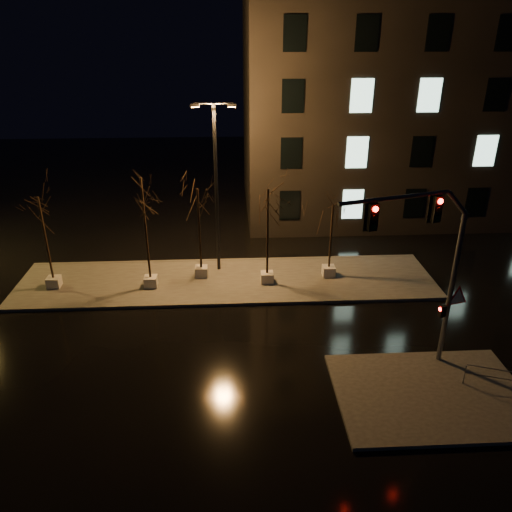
{
  "coord_description": "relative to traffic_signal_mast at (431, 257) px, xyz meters",
  "views": [
    {
      "loc": [
        0.27,
        -17.72,
        12.4
      ],
      "look_at": [
        1.39,
        3.14,
        2.8
      ],
      "focal_mm": 35.0,
      "sensor_mm": 36.0,
      "label": 1
    }
  ],
  "objects": [
    {
      "name": "streetlight_main",
      "position": [
        -7.88,
        9.13,
        0.43
      ],
      "size": [
        2.23,
        0.29,
        8.96
      ],
      "rotation": [
        0.0,
        0.0,
        -0.02
      ],
      "color": "black",
      "rests_on": "median"
    },
    {
      "name": "tree_3",
      "position": [
        -5.32,
        7.41,
        -0.76
      ],
      "size": [
        1.8,
        1.8,
        5.25
      ],
      "color": "beige",
      "rests_on": "median"
    },
    {
      "name": "sidewalk_corner",
      "position": [
        0.07,
        -1.68,
        -4.82
      ],
      "size": [
        7.0,
        5.0,
        0.15
      ],
      "primitive_type": "cube",
      "color": "#42413B",
      "rests_on": "ground"
    },
    {
      "name": "building",
      "position": [
        6.57,
        19.82,
        2.61
      ],
      "size": [
        25.0,
        12.0,
        15.0
      ],
      "primitive_type": "cube",
      "color": "black",
      "rests_on": "ground"
    },
    {
      "name": "tree_0",
      "position": [
        -16.37,
        7.47,
        -0.95
      ],
      "size": [
        1.8,
        1.8,
        5.0
      ],
      "color": "beige",
      "rests_on": "median"
    },
    {
      "name": "tree_4",
      "position": [
        -1.94,
        7.98,
        -1.59
      ],
      "size": [
        1.8,
        1.8,
        4.15
      ],
      "color": "beige",
      "rests_on": "median"
    },
    {
      "name": "traffic_signal_mast",
      "position": [
        0.0,
        0.0,
        0.0
      ],
      "size": [
        5.74,
        1.61,
        7.22
      ],
      "rotation": [
        0.0,
        0.0,
        0.27
      ],
      "color": "slate",
      "rests_on": "sidewalk_corner"
    },
    {
      "name": "ground",
      "position": [
        -7.43,
        1.82,
        -4.89
      ],
      "size": [
        90.0,
        90.0,
        0.0
      ],
      "primitive_type": "plane",
      "color": "black",
      "rests_on": "ground"
    },
    {
      "name": "median",
      "position": [
        -7.43,
        7.82,
        -4.82
      ],
      "size": [
        22.0,
        5.0,
        0.15
      ],
      "primitive_type": "cube",
      "color": "#42413B",
      "rests_on": "ground"
    },
    {
      "name": "tree_1",
      "position": [
        -11.38,
        7.27,
        -0.22
      ],
      "size": [
        1.8,
        1.8,
        5.96
      ],
      "color": "beige",
      "rests_on": "median"
    },
    {
      "name": "guard_rail_a",
      "position": [
        2.41,
        -1.54,
        -4.17
      ],
      "size": [
        1.91,
        0.7,
        0.87
      ],
      "rotation": [
        0.0,
        0.0,
        -0.34
      ],
      "color": "slate",
      "rests_on": "sidewalk_corner"
    },
    {
      "name": "tree_2",
      "position": [
        -8.81,
        8.3,
        -0.93
      ],
      "size": [
        1.8,
        1.8,
        5.02
      ],
      "color": "beige",
      "rests_on": "median"
    }
  ]
}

